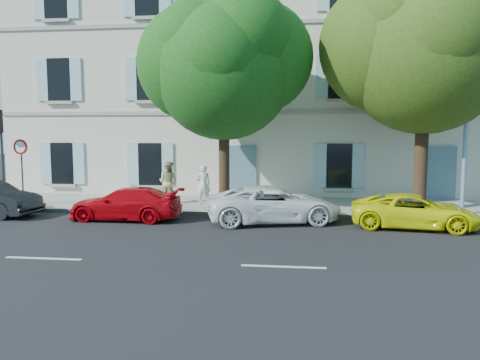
# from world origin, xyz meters

# --- Properties ---
(ground) EXTENTS (90.00, 90.00, 0.00)m
(ground) POSITION_xyz_m (0.00, 0.00, 0.00)
(ground) COLOR black
(sidewalk) EXTENTS (36.00, 4.50, 0.15)m
(sidewalk) POSITION_xyz_m (0.00, 4.45, 0.07)
(sidewalk) COLOR #A09E96
(sidewalk) RESTS_ON ground
(kerb) EXTENTS (36.00, 0.16, 0.16)m
(kerb) POSITION_xyz_m (0.00, 2.28, 0.08)
(kerb) COLOR #9E998E
(kerb) RESTS_ON ground
(building) EXTENTS (28.00, 7.00, 12.00)m
(building) POSITION_xyz_m (0.00, 10.20, 6.00)
(building) COLOR beige
(building) RESTS_ON ground
(car_red_coupe) EXTENTS (4.08, 1.78, 1.17)m
(car_red_coupe) POSITION_xyz_m (-5.79, 1.17, 0.58)
(car_red_coupe) COLOR #B9050D
(car_red_coupe) RESTS_ON ground
(car_white_coupe) EXTENTS (5.01, 3.18, 1.29)m
(car_white_coupe) POSITION_xyz_m (-0.49, 1.31, 0.64)
(car_white_coupe) COLOR white
(car_white_coupe) RESTS_ON ground
(car_yellow_supercar) EXTENTS (4.25, 2.37, 1.12)m
(car_yellow_supercar) POSITION_xyz_m (4.14, 0.94, 0.56)
(car_yellow_supercar) COLOR #EEEE0A
(car_yellow_supercar) RESTS_ON ground
(tree_left) EXTENTS (5.33, 5.33, 8.26)m
(tree_left) POSITION_xyz_m (-2.50, 3.06, 5.47)
(tree_left) COLOR #3A2819
(tree_left) RESTS_ON sidewalk
(tree_right) EXTENTS (5.91, 5.91, 9.11)m
(tree_right) POSITION_xyz_m (4.88, 3.28, 5.99)
(tree_right) COLOR #3A2819
(tree_right) RESTS_ON sidewalk
(road_sign) EXTENTS (0.62, 0.11, 2.69)m
(road_sign) POSITION_xyz_m (-10.79, 2.93, 2.09)
(road_sign) COLOR #383A3D
(road_sign) RESTS_ON sidewalk
(street_lamp) EXTENTS (0.35, 1.67, 7.78)m
(street_lamp) POSITION_xyz_m (6.29, 2.73, 4.56)
(street_lamp) COLOR #7293BF
(street_lamp) RESTS_ON sidewalk
(pedestrian_a) EXTENTS (0.67, 0.52, 1.62)m
(pedestrian_a) POSITION_xyz_m (-3.55, 4.18, 0.96)
(pedestrian_a) COLOR silver
(pedestrian_a) RESTS_ON sidewalk
(pedestrian_b) EXTENTS (1.00, 0.86, 1.77)m
(pedestrian_b) POSITION_xyz_m (-5.04, 4.16, 1.03)
(pedestrian_b) COLOR tan
(pedestrian_b) RESTS_ON sidewalk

